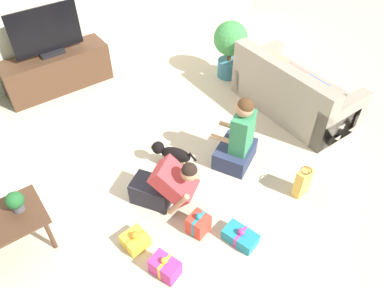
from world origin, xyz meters
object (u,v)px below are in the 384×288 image
Objects in this scene: tv at (47,34)px; dog at (171,153)px; potted_plant_corner_right at (230,44)px; tabletop_plant at (15,201)px; gift_bag_a at (302,182)px; gift_box_b at (240,237)px; gift_box_a at (165,267)px; sofa_right at (292,93)px; gift_box_d at (199,224)px; tv_console at (57,71)px; person_kneeling at (166,185)px; person_sitting at (238,140)px; gift_box_c at (135,240)px.

tv reaches higher than dog.
potted_plant_corner_right is 4.08× the size of tabletop_plant.
gift_bag_a is (1.42, -3.63, -0.71)m from tv.
gift_box_b is at bearing -36.82° from tabletop_plant.
gift_box_a is (-0.36, -3.55, -0.79)m from tv.
sofa_right is 3.03m from gift_box_a.
dog is at bearing 72.72° from gift_box_d.
person_kneeling is at bearing -88.05° from tv_console.
person_kneeling is 0.53m from gift_box_d.
potted_plant_corner_right is at bearing 52.54° from gift_box_b.
tv_console reaches higher than gift_box_d.
person_kneeling is 0.60m from dog.
person_kneeling is 0.80× the size of person_sitting.
gift_bag_a is (1.24, -0.28, 0.07)m from gift_box_d.
potted_plant_corner_right reaches higher than tv_console.
gift_box_c is at bearing 102.58° from sofa_right.
sofa_right is 6.16× the size of gift_box_d.
tv reaches higher than potted_plant_corner_right.
person_kneeling reaches higher than tabletop_plant.
gift_bag_a is at bearing 4.25° from gift_box_b.
gift_bag_a is at bearing 79.94° from person_sitting.
person_kneeling reaches higher than gift_box_a.
tv is at bearing 44.90° from sofa_right.
gift_bag_a reaches higher than gift_box_b.
potted_plant_corner_right is 3.76m from tabletop_plant.
tabletop_plant is at bearing 139.55° from gift_box_c.
tabletop_plant reaches higher than dog.
gift_bag_a is at bearing 137.96° from sofa_right.
sofa_right reaches higher than tv_console.
person_sitting is at bearing 114.44° from dog.
tv_console is 0.60m from tv.
tv_console is 3.36m from gift_box_d.
tv is at bearing 111.32° from gift_bag_a.
potted_plant_corner_right reaches higher than dog.
gift_box_a is (-2.68, -2.28, -0.45)m from potted_plant_corner_right.
tv is 2.75m from tabletop_plant.
gift_box_a is (-0.36, -3.55, -0.19)m from tv_console.
person_kneeling is at bearing 16.71° from dog.
dog is 1.29× the size of gift_bag_a.
dog is at bearing 88.13° from sofa_right.
tv_console is at bearing 44.90° from sofa_right.
person_kneeling is 2.43× the size of gift_box_a.
dog reaches higher than gift_box_d.
potted_plant_corner_right is 3.55m from gift_box_a.
potted_plant_corner_right reaches higher than gift_box_c.
tabletop_plant is at bearing -33.95° from dog.
dog is at bearing -148.26° from potted_plant_corner_right.
potted_plant_corner_right is 3.11m from gift_box_b.
gift_box_a is at bearing -157.74° from person_kneeling.
tv_console is 2.87m from person_kneeling.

